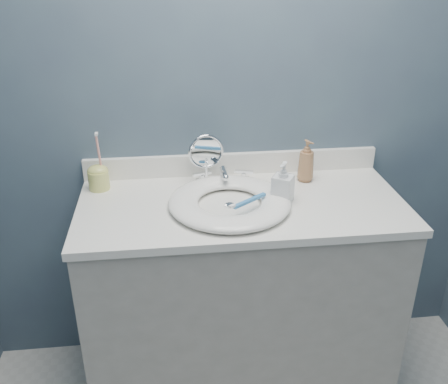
{
  "coord_description": "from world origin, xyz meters",
  "views": [
    {
      "loc": [
        -0.26,
        -0.66,
        1.74
      ],
      "look_at": [
        -0.07,
        0.94,
        0.94
      ],
      "focal_mm": 40.0,
      "sensor_mm": 36.0,
      "label": 1
    }
  ],
  "objects": [
    {
      "name": "toothbrush_lying",
      "position": [
        0.01,
        0.89,
        0.92
      ],
      "size": [
        0.15,
        0.11,
        0.02
      ],
      "rotation": [
        0.0,
        0.0,
        0.62
      ],
      "color": "#347AB8",
      "rests_on": "basin"
    },
    {
      "name": "backsplash",
      "position": [
        0.0,
        1.24,
        0.93
      ],
      "size": [
        1.22,
        0.02,
        0.09
      ],
      "primitive_type": "cube",
      "color": "white",
      "rests_on": "countertop"
    },
    {
      "name": "basin",
      "position": [
        -0.05,
        0.94,
        0.9
      ],
      "size": [
        0.45,
        0.45,
        0.04
      ],
      "primitive_type": null,
      "color": "white",
      "rests_on": "countertop"
    },
    {
      "name": "drain",
      "position": [
        -0.05,
        0.94,
        0.88
      ],
      "size": [
        0.04,
        0.04,
        0.01
      ],
      "primitive_type": "cylinder",
      "color": "silver",
      "rests_on": "countertop"
    },
    {
      "name": "countertop",
      "position": [
        0.0,
        0.97,
        0.86
      ],
      "size": [
        1.22,
        0.57,
        0.03
      ],
      "primitive_type": "cube",
      "color": "white",
      "rests_on": "vanity_cabinet"
    },
    {
      "name": "faucet",
      "position": [
        -0.05,
        1.14,
        0.91
      ],
      "size": [
        0.25,
        0.13,
        0.07
      ],
      "color": "silver",
      "rests_on": "countertop"
    },
    {
      "name": "back_wall",
      "position": [
        0.0,
        1.25,
        1.2
      ],
      "size": [
        2.2,
        0.02,
        2.4
      ],
      "primitive_type": "cube",
      "color": "#3F4E5F",
      "rests_on": "ground"
    },
    {
      "name": "soap_bottle_clear",
      "position": [
        0.15,
        0.96,
        0.96
      ],
      "size": [
        0.1,
        0.1,
        0.16
      ],
      "primitive_type": "imported",
      "rotation": [
        0.0,
        0.0,
        -0.53
      ],
      "color": "silver",
      "rests_on": "countertop"
    },
    {
      "name": "toothbrush_holder",
      "position": [
        -0.54,
        1.15,
        0.93
      ],
      "size": [
        0.08,
        0.08,
        0.23
      ],
      "rotation": [
        0.0,
        0.0,
        -0.28
      ],
      "color": "#D1D269",
      "rests_on": "countertop"
    },
    {
      "name": "soap_bottle_amber",
      "position": [
        0.28,
        1.14,
        0.97
      ],
      "size": [
        0.09,
        0.09,
        0.17
      ],
      "primitive_type": "imported",
      "rotation": [
        0.0,
        0.0,
        0.44
      ],
      "color": "#9D6D47",
      "rests_on": "countertop"
    },
    {
      "name": "vanity_cabinet",
      "position": [
        0.0,
        0.97,
        0.42
      ],
      "size": [
        1.2,
        0.55,
        0.85
      ],
      "primitive_type": "cube",
      "color": "#AEA89F",
      "rests_on": "ground"
    },
    {
      "name": "makeup_mirror",
      "position": [
        -0.12,
        1.15,
        0.99
      ],
      "size": [
        0.14,
        0.08,
        0.21
      ],
      "rotation": [
        0.0,
        0.0,
        0.16
      ],
      "color": "silver",
      "rests_on": "countertop"
    }
  ]
}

